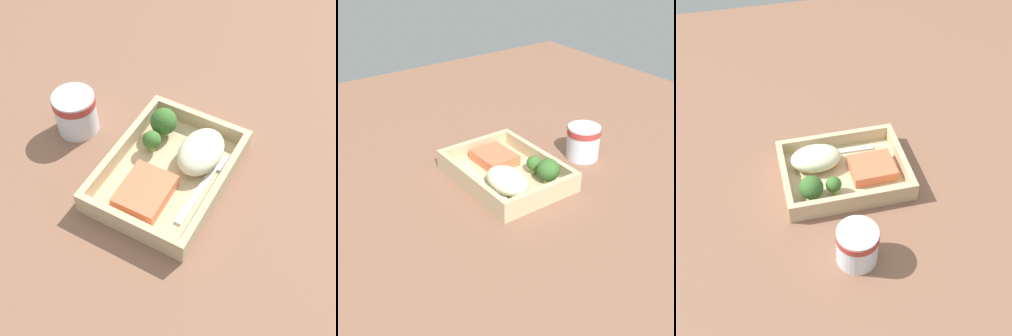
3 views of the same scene
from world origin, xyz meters
TOP-DOWN VIEW (x-y plane):
  - ground_plane at (0.00, 0.00)cm, footprint 160.00×160.00cm
  - takeout_tray at (0.00, 0.00)cm, footprint 25.71×19.07cm
  - tray_rim at (0.00, 0.00)cm, footprint 25.71×19.07cm
  - salmon_fillet at (-5.77, 0.97)cm, footprint 9.27×7.64cm
  - mashed_potatoes at (5.21, -3.42)cm, footprint 10.57×7.14cm
  - broccoli_floret_1 at (7.70, 5.07)cm, footprint 4.75×4.75cm
  - broccoli_floret_2 at (3.25, 4.92)cm, footprint 3.19×3.19cm
  - fork at (1.04, -6.28)cm, footprint 15.85×2.31cm
  - paper_cup at (2.32, 19.99)cm, footprint 7.64×7.64cm

SIDE VIEW (x-z plane):
  - ground_plane at x=0.00cm, z-range -2.00..0.00cm
  - takeout_tray at x=0.00cm, z-range 0.00..1.20cm
  - fork at x=1.04cm, z-range 1.20..1.64cm
  - salmon_fillet at x=-5.77cm, z-range 1.20..3.54cm
  - tray_rim at x=0.00cm, z-range 1.20..4.32cm
  - mashed_potatoes at x=5.21cm, z-range 1.20..5.66cm
  - broccoli_floret_2 at x=3.25cm, z-range 1.58..5.77cm
  - broccoli_floret_1 at x=7.70cm, z-range 1.40..6.76cm
  - paper_cup at x=2.32cm, z-range 0.45..8.21cm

